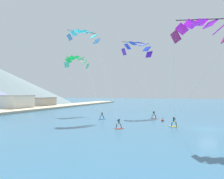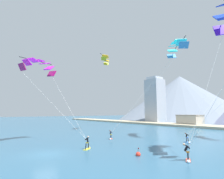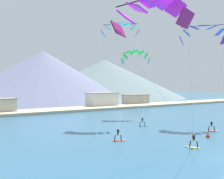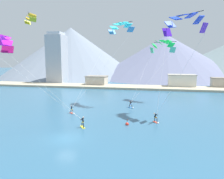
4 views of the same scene
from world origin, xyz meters
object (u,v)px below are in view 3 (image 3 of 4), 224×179
Objects in this scene: kitesurfer_near_trail at (192,143)px; race_marker_buoy at (208,136)px; parafoil_kite_near_trail at (150,13)px; kitesurfer_near_lead at (144,123)px; parafoil_kite_mid_center at (120,28)px; parafoil_kite_far_left at (203,32)px; kitesurfer_mid_center at (120,137)px; kitesurfer_far_left at (213,128)px; parafoil_kite_near_lead at (135,56)px.

race_marker_buoy is (6.68, 2.49, -0.39)m from kitesurfer_near_trail.
parafoil_kite_near_trail is (-10.32, -3.93, 12.37)m from kitesurfer_near_trail.
kitesurfer_near_lead is 17.65m from parafoil_kite_mid_center.
kitesurfer_near_trail is 1.76× the size of race_marker_buoy.
parafoil_kite_near_trail is 25.98m from parafoil_kite_mid_center.
parafoil_kite_far_left is 20.12m from race_marker_buoy.
parafoil_kite_mid_center is at bearing 53.48° from kitesurfer_mid_center.
kitesurfer_near_trail is 1.07× the size of kitesurfer_mid_center.
kitesurfer_far_left is 23.12m from parafoil_kite_mid_center.
kitesurfer_mid_center is 0.12× the size of parafoil_kite_near_lead.
kitesurfer_near_trail is at bearing -99.11° from parafoil_kite_mid_center.
parafoil_kite_near_trail is at bearing -121.08° from parafoil_kite_mid_center.
kitesurfer_mid_center is at bearing 155.93° from race_marker_buoy.
kitesurfer_far_left is 0.13× the size of parafoil_kite_near_lead.
parafoil_kite_far_left is (20.17, 1.99, 16.38)m from kitesurfer_mid_center.
parafoil_kite_far_left reaches higher than kitesurfer_near_lead.
parafoil_kite_near_lead reaches higher than kitesurfer_mid_center.
parafoil_kite_far_left is at bearing 5.63° from kitesurfer_mid_center.
kitesurfer_mid_center is 0.13× the size of parafoil_kite_near_trail.
kitesurfer_near_trail is 0.14× the size of parafoil_kite_near_trail.
parafoil_kite_far_left is (3.18, -15.19, 3.06)m from parafoil_kite_near_lead.
parafoil_kite_mid_center reaches higher than kitesurfer_mid_center.
parafoil_kite_near_lead reaches higher than kitesurfer_near_trail.
parafoil_kite_mid_center is 23.60m from race_marker_buoy.
kitesurfer_far_left is at bearing -130.38° from parafoil_kite_far_left.
parafoil_kite_near_lead is at bearing 76.09° from race_marker_buoy.
parafoil_kite_far_left reaches higher than race_marker_buoy.
kitesurfer_near_lead is 0.92× the size of kitesurfer_far_left.
kitesurfer_mid_center is 26.06m from parafoil_kite_far_left.
parafoil_kite_far_left is (4.15, 4.88, 16.30)m from kitesurfer_far_left.
parafoil_kite_near_lead is 0.80× the size of parafoil_kite_mid_center.
kitesurfer_mid_center is 16.28m from kitesurfer_far_left.
race_marker_buoy is at bearing -76.21° from parafoil_kite_mid_center.
race_marker_buoy is (3.80, -15.47, -17.40)m from parafoil_kite_mid_center.
kitesurfer_near_lead is at bearing 150.97° from parafoil_kite_far_left.
parafoil_kite_mid_center reaches higher than kitesurfer_far_left.
parafoil_kite_mid_center reaches higher than kitesurfer_near_trail.
parafoil_kite_near_trail is at bearing -159.32° from race_marker_buoy.
parafoil_kite_near_lead reaches higher than kitesurfer_far_left.
kitesurfer_far_left is at bearing -62.08° from kitesurfer_near_lead.
kitesurfer_near_lead is 1.59× the size of race_marker_buoy.
parafoil_kite_mid_center is (7.67, 10.35, 17.09)m from kitesurfer_mid_center.
parafoil_kite_mid_center is (2.88, 17.96, 17.02)m from kitesurfer_near_trail.
kitesurfer_near_lead is 0.90× the size of kitesurfer_near_trail.
kitesurfer_near_trail is 24.91m from parafoil_kite_mid_center.
parafoil_kite_far_left reaches higher than parafoil_kite_near_trail.
kitesurfer_mid_center is 0.96× the size of kitesurfer_far_left.
kitesurfer_near_trail is 0.10× the size of parafoil_kite_mid_center.
kitesurfer_near_trail reaches higher than kitesurfer_far_left.
parafoil_kite_near_lead is 12.15m from parafoil_kite_mid_center.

